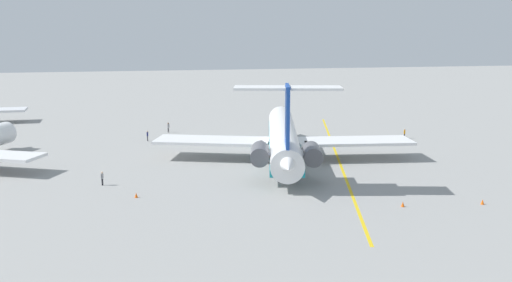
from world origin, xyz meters
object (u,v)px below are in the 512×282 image
ground_crew_portside (168,126)px  safety_cone_wingtip (482,202)px  ground_crew_near_nose (102,177)px  main_jetliner (284,138)px  safety_cone_nose (403,204)px  ground_crew_near_tail (405,132)px  ground_crew_starboard (147,134)px  safety_cone_tail (136,195)px

ground_crew_portside → safety_cone_wingtip: (-51.79, -30.55, -0.86)m
ground_crew_near_nose → ground_crew_portside: 36.80m
ground_crew_portside → main_jetliner: bearing=54.5°
safety_cone_nose → safety_cone_wingtip: bearing=-96.1°
ground_crew_near_tail → safety_cone_nose: (-36.46, 17.65, -0.80)m
main_jetliner → ground_crew_starboard: (19.49, 18.55, -2.24)m
safety_cone_wingtip → main_jetliner: bearing=33.0°
ground_crew_portside → safety_cone_wingtip: size_ratio=3.25×
ground_crew_near_nose → safety_cone_tail: 7.36m
main_jetliner → ground_crew_starboard: 27.01m
main_jetliner → safety_cone_tail: bearing=137.4°
main_jetliner → ground_crew_portside: 31.07m
main_jetliner → safety_cone_wingtip: size_ratio=76.24×
ground_crew_portside → safety_cone_tail: (-41.57, 6.03, -0.86)m
safety_cone_nose → safety_cone_tail: 29.29m
main_jetliner → ground_crew_near_nose: 26.02m
ground_crew_near_nose → main_jetliner: bearing=-120.0°
ground_crew_near_tail → ground_crew_portside: (14.39, 39.39, 0.06)m
ground_crew_starboard → ground_crew_portside: bearing=45.6°
ground_crew_near_tail → safety_cone_nose: size_ratio=3.08×
main_jetliner → ground_crew_near_tail: main_jetliner is taller
ground_crew_portside → ground_crew_near_tail: bearing=96.3°
safety_cone_nose → ground_crew_starboard: bearing=30.8°
safety_cone_nose → main_jetliner: bearing=16.8°
ground_crew_near_nose → ground_crew_starboard: 28.25m
safety_cone_nose → safety_cone_tail: size_ratio=1.00×
ground_crew_near_tail → safety_cone_tail: ground_crew_near_tail is taller
safety_cone_tail → ground_crew_near_tail: bearing=-59.1°
ground_crew_portside → safety_cone_tail: size_ratio=3.25×
ground_crew_near_nose → safety_cone_tail: bearing=164.6°
ground_crew_near_nose → ground_crew_starboard: ground_crew_starboard is taller
ground_crew_starboard → ground_crew_near_tail: bearing=-26.4°
safety_cone_tail → ground_crew_near_nose: bearing=32.8°
main_jetliner → safety_cone_wingtip: main_jetliner is taller
main_jetliner → ground_crew_starboard: main_jetliner is taller
ground_crew_portside → safety_cone_tail: bearing=18.1°
main_jetliner → ground_crew_portside: main_jetliner is taller
ground_crew_near_nose → ground_crew_near_tail: (21.03, -49.39, -0.01)m
safety_cone_wingtip → safety_cone_tail: same height
ground_crew_near_tail → main_jetliner: bearing=86.0°
ground_crew_near_tail → safety_cone_tail: (-27.18, 45.42, -0.80)m
ground_crew_near_nose → ground_crew_near_tail: size_ratio=1.01×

